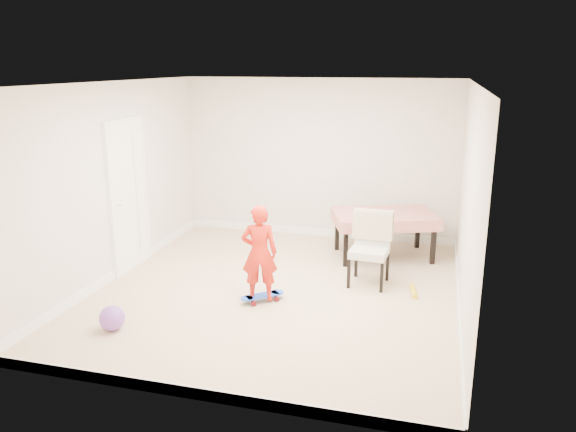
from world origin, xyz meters
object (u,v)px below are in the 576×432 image
(dining_chair, at_px, (369,250))
(skateboard, at_px, (262,298))
(dining_table, at_px, (384,235))
(balloon, at_px, (112,318))
(child, at_px, (259,256))

(dining_chair, distance_m, skateboard, 1.54)
(dining_table, xyz_separation_m, balloon, (-2.60, -3.21, -0.20))
(dining_chair, bearing_deg, child, -138.70)
(dining_table, distance_m, dining_chair, 1.17)
(dining_chair, xyz_separation_m, balloon, (-2.53, -2.05, -0.34))
(dining_table, relative_size, skateboard, 2.58)
(dining_chair, height_order, balloon, dining_chair)
(skateboard, height_order, child, child)
(dining_chair, relative_size, balloon, 3.44)
(skateboard, relative_size, balloon, 2.02)
(dining_table, distance_m, child, 2.44)
(dining_chair, distance_m, balloon, 3.27)
(child, bearing_deg, skateboard, -169.20)
(dining_table, xyz_separation_m, dining_chair, (-0.07, -1.16, 0.14))
(dining_table, bearing_deg, child, -141.56)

